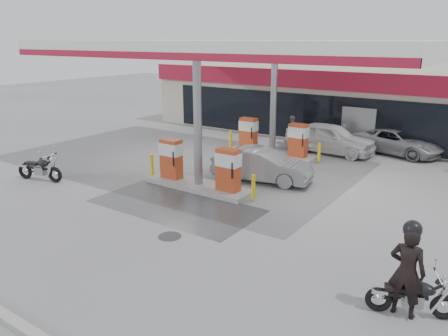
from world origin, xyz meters
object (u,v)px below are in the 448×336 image
at_px(main_motorcycle, 413,297).
at_px(attendant, 292,130).
at_px(parked_motorcycle, 40,169).
at_px(parked_car_left, 256,117).
at_px(pump_island_near, 199,171).
at_px(pump_island_far, 272,142).
at_px(biker_main, 407,272).
at_px(sedan_white, 330,138).
at_px(parked_car_right, 397,142).
at_px(hatchback_silver, 262,165).

relative_size(main_motorcycle, attendant, 1.11).
distance_m(parked_motorcycle, attendant, 13.09).
distance_m(main_motorcycle, parked_car_left, 20.80).
xyz_separation_m(main_motorcycle, parked_car_left, (-13.31, 15.98, 0.23)).
bearing_deg(pump_island_near, attendant, 91.69).
distance_m(pump_island_near, attendant, 8.80).
height_order(pump_island_far, attendant, pump_island_far).
distance_m(pump_island_near, biker_main, 9.54).
bearing_deg(sedan_white, parked_car_right, -56.52).
bearing_deg(parked_car_right, parked_motorcycle, 152.80).
height_order(biker_main, hatchback_silver, biker_main).
relative_size(parked_motorcycle, parked_car_left, 0.47).
xyz_separation_m(attendant, hatchback_silver, (1.84, -6.60, -0.13)).
distance_m(parked_motorcycle, parked_car_right, 17.01).
distance_m(pump_island_far, parked_car_left, 7.50).
distance_m(main_motorcycle, parked_car_right, 14.48).
bearing_deg(parked_car_left, attendant, -130.42).
bearing_deg(biker_main, attendant, -54.12).
relative_size(biker_main, sedan_white, 0.44).
xyz_separation_m(pump_island_far, main_motorcycle, (8.81, -9.98, -0.28)).
height_order(biker_main, attendant, biker_main).
relative_size(pump_island_near, main_motorcycle, 2.87).
bearing_deg(attendant, pump_island_near, -168.14).
bearing_deg(pump_island_near, pump_island_far, 90.00).
bearing_deg(parked_car_left, main_motorcycle, -143.59).
height_order(hatchback_silver, parked_car_left, hatchback_silver).
bearing_deg(pump_island_far, sedan_white, 45.67).
height_order(biker_main, parked_motorcycle, biker_main).
bearing_deg(pump_island_far, parked_motorcycle, -123.54).
bearing_deg(sedan_white, pump_island_far, 137.19).
height_order(sedan_white, parked_car_right, sedan_white).
xyz_separation_m(main_motorcycle, parked_car_right, (-3.77, 13.98, 0.20)).
xyz_separation_m(pump_island_far, parked_car_right, (5.03, 4.00, -0.08)).
bearing_deg(attendant, parked_car_right, -67.06).
xyz_separation_m(parked_motorcycle, sedan_white, (8.10, 11.18, 0.28)).
bearing_deg(parked_car_right, hatchback_silver, 169.18).
bearing_deg(sedan_white, biker_main, -150.61).
height_order(pump_island_near, sedan_white, pump_island_near).
bearing_deg(sedan_white, attendant, 77.53).
distance_m(pump_island_near, parked_car_right, 11.20).
bearing_deg(parked_car_left, pump_island_near, -162.82).
relative_size(parked_motorcycle, attendant, 1.34).
bearing_deg(sedan_white, parked_car_left, 61.76).
xyz_separation_m(pump_island_far, sedan_white, (2.15, 2.20, 0.07)).
bearing_deg(parked_car_right, pump_island_far, 141.51).
xyz_separation_m(attendant, parked_car_left, (-4.24, 3.20, -0.14)).
bearing_deg(parked_car_left, pump_island_far, -146.50).
relative_size(sedan_white, parked_car_right, 1.01).
bearing_deg(biker_main, parked_car_left, -49.51).
height_order(pump_island_near, parked_motorcycle, pump_island_near).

